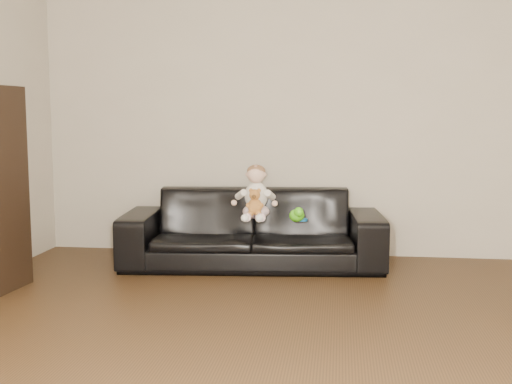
# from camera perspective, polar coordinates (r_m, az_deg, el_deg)

# --- Properties ---
(floor) EXTENTS (5.50, 5.50, 0.00)m
(floor) POSITION_cam_1_polar(r_m,az_deg,el_deg) (3.27, 3.41, -15.83)
(floor) COLOR #412B17
(floor) RESTS_ON ground
(wall_back) EXTENTS (5.00, 0.00, 5.00)m
(wall_back) POSITION_cam_1_polar(r_m,az_deg,el_deg) (5.77, 5.49, 7.22)
(wall_back) COLOR #BEB49F
(wall_back) RESTS_ON ground
(sofa) EXTENTS (2.23, 1.04, 0.63)m
(sofa) POSITION_cam_1_polar(r_m,az_deg,el_deg) (5.40, -0.31, -3.23)
(sofa) COLOR black
(sofa) RESTS_ON floor
(baby) EXTENTS (0.32, 0.39, 0.44)m
(baby) POSITION_cam_1_polar(r_m,az_deg,el_deg) (5.23, -0.02, -0.28)
(baby) COLOR silver
(baby) RESTS_ON sofa
(teddy_bear) EXTENTS (0.13, 0.13, 0.21)m
(teddy_bear) POSITION_cam_1_polar(r_m,az_deg,el_deg) (5.10, -0.11, -0.91)
(teddy_bear) COLOR #B47333
(teddy_bear) RESTS_ON sofa
(toy_green) EXTENTS (0.14, 0.16, 0.10)m
(toy_green) POSITION_cam_1_polar(r_m,az_deg,el_deg) (5.12, 3.64, -2.09)
(toy_green) COLOR #4DCC18
(toy_green) RESTS_ON sofa
(toy_rattle) EXTENTS (0.08, 0.08, 0.06)m
(toy_rattle) POSITION_cam_1_polar(r_m,az_deg,el_deg) (5.21, 3.82, -2.16)
(toy_rattle) COLOR red
(toy_rattle) RESTS_ON sofa
(toy_blue_disc) EXTENTS (0.14, 0.14, 0.02)m
(toy_blue_disc) POSITION_cam_1_polar(r_m,az_deg,el_deg) (5.18, 3.96, -2.46)
(toy_blue_disc) COLOR #1B83DC
(toy_blue_disc) RESTS_ON sofa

